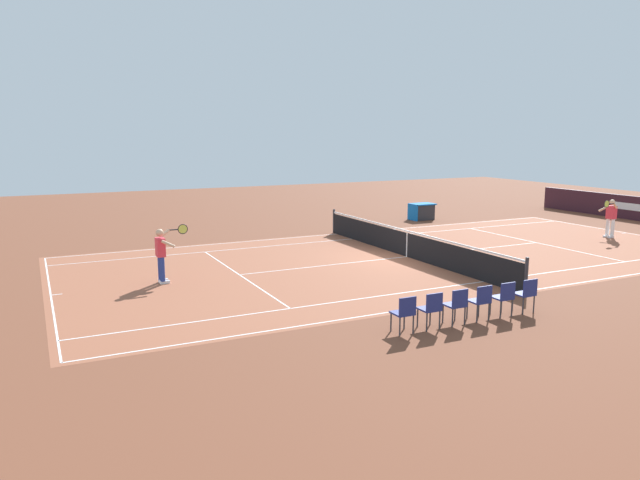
{
  "coord_description": "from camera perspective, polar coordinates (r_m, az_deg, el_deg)",
  "views": [
    {
      "loc": [
        12.18,
        17.66,
        4.46
      ],
      "look_at": [
        3.53,
        -0.01,
        0.9
      ],
      "focal_mm": 33.32,
      "sensor_mm": 36.0,
      "label": 1
    }
  ],
  "objects": [
    {
      "name": "spectator_chair_2",
      "position": [
        14.8,
        15.19,
        -5.55
      ],
      "size": [
        0.44,
        0.44,
        0.88
      ],
      "color": "#38383D",
      "rests_on": "ground_plane"
    },
    {
      "name": "tennis_ball",
      "position": [
        25.27,
        4.68,
        0.13
      ],
      "size": [
        0.07,
        0.07,
        0.07
      ],
      "primitive_type": "sphere",
      "color": "#CCE01E",
      "rests_on": "ground_plane"
    },
    {
      "name": "equipment_cart_tarped",
      "position": [
        31.31,
        9.74,
        2.72
      ],
      "size": [
        1.25,
        0.84,
        0.85
      ],
      "color": "#2D2D33",
      "rests_on": "ground_plane"
    },
    {
      "name": "ground_plane",
      "position": [
        21.91,
        8.34,
        -1.6
      ],
      "size": [
        60.0,
        60.0,
        0.0
      ],
      "primitive_type": "plane",
      "color": "brown"
    },
    {
      "name": "spectator_chair_5",
      "position": [
        13.5,
        8.11,
        -6.82
      ],
      "size": [
        0.44,
        0.44,
        0.88
      ],
      "color": "#38383D",
      "rests_on": "ground_plane"
    },
    {
      "name": "court_line_markings",
      "position": [
        21.91,
        8.34,
        -1.59
      ],
      "size": [
        23.85,
        11.05,
        0.01
      ],
      "color": "white",
      "rests_on": "ground_plane"
    },
    {
      "name": "tennis_player_far",
      "position": [
        28.39,
        26.14,
        2.06
      ],
      "size": [
        1.06,
        0.78,
        1.7
      ],
      "color": "white",
      "rests_on": "ground_plane"
    },
    {
      "name": "court_slab",
      "position": [
        21.91,
        8.34,
        -1.59
      ],
      "size": [
        24.2,
        11.4,
        0.0
      ],
      "primitive_type": "cube",
      "color": "#935138",
      "rests_on": "ground_plane"
    },
    {
      "name": "tennis_net",
      "position": [
        21.82,
        8.37,
        -0.33
      ],
      "size": [
        0.1,
        11.7,
        1.08
      ],
      "color": "#2D2D33",
      "rests_on": "ground_plane"
    },
    {
      "name": "spectator_chair_0",
      "position": [
        15.78,
        19.21,
        -4.79
      ],
      "size": [
        0.44,
        0.44,
        0.88
      ],
      "color": "#38383D",
      "rests_on": "ground_plane"
    },
    {
      "name": "tennis_player_near",
      "position": [
        18.36,
        -14.96,
        -1.18
      ],
      "size": [
        1.05,
        0.78,
        1.7
      ],
      "color": "navy",
      "rests_on": "ground_plane"
    },
    {
      "name": "spectator_chair_1",
      "position": [
        15.28,
        17.26,
        -5.16
      ],
      "size": [
        0.44,
        0.44,
        0.88
      ],
      "color": "#38383D",
      "rests_on": "ground_plane"
    },
    {
      "name": "spectator_chair_4",
      "position": [
        13.91,
        10.62,
        -6.38
      ],
      "size": [
        0.44,
        0.44,
        0.88
      ],
      "color": "#38383D",
      "rests_on": "ground_plane"
    },
    {
      "name": "spectator_chair_3",
      "position": [
        14.34,
        12.98,
        -5.96
      ],
      "size": [
        0.44,
        0.44,
        0.88
      ],
      "color": "#38383D",
      "rests_on": "ground_plane"
    }
  ]
}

